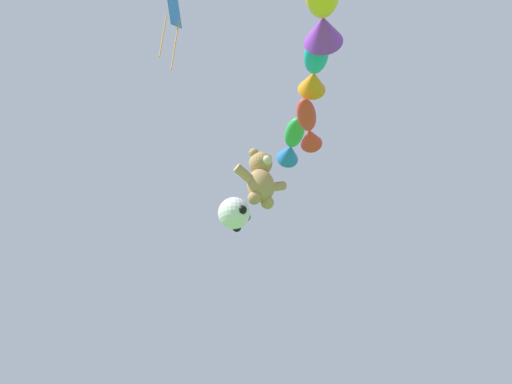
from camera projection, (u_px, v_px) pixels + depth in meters
The scene contains 7 objects.
teddy_bear_kite at pixel (261, 178), 10.92m from camera, with size 1.72×0.76×1.75m.
soccer_ball_kite at pixel (234, 213), 10.12m from camera, with size 0.90×0.90×0.83m.
fish_kite_emerald at pixel (292, 143), 12.25m from camera, with size 1.58×2.04×0.71m.
fish_kite_crimson at pixel (308, 126), 10.42m from camera, with size 1.72×1.59×0.60m.
fish_kite_teal at pixel (314, 69), 9.39m from camera, with size 1.47×1.64×0.69m.
fish_kite_goldfin at pixel (323, 11), 7.79m from camera, with size 1.76×1.75×0.83m.
diamond_kite at pixel (173, 12), 11.20m from camera, with size 1.01×0.99×3.04m.
Camera 1 is at (-5.46, -0.82, 1.71)m, focal length 28.00 mm.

